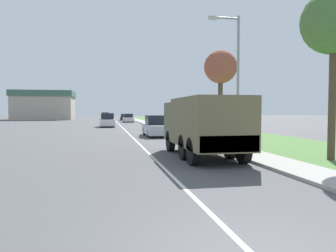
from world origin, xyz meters
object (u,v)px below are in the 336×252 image
object	(u,v)px
car_fourth_ahead	(125,117)
lamp_post	(234,70)
military_truck	(203,123)
car_second_ahead	(107,121)
car_farthest_ahead	(105,116)
car_third_ahead	(128,118)
car_nearest_ahead	(157,127)

from	to	relation	value
car_fourth_ahead	lamp_post	bearing A→B (deg)	-87.30
military_truck	car_second_ahead	distance (m)	28.60
lamp_post	car_farthest_ahead	bearing A→B (deg)	95.74
military_truck	car_second_ahead	bearing A→B (deg)	98.07
military_truck	lamp_post	world-z (taller)	lamp_post
car_second_ahead	car_farthest_ahead	xyz separation A→B (m)	(-0.23, 38.97, -0.05)
military_truck	car_farthest_ahead	bearing A→B (deg)	93.61
military_truck	car_third_ahead	bearing A→B (deg)	90.28
military_truck	car_nearest_ahead	world-z (taller)	military_truck
car_nearest_ahead	lamp_post	size ratio (longest dim) A/B	0.70
car_nearest_ahead	military_truck	bearing A→B (deg)	-89.29
military_truck	lamp_post	size ratio (longest dim) A/B	0.96
car_fourth_ahead	car_third_ahead	bearing A→B (deg)	-89.98
military_truck	car_farthest_ahead	distance (m)	67.42
car_fourth_ahead	military_truck	bearing A→B (deg)	-89.77
car_third_ahead	car_farthest_ahead	world-z (taller)	car_farthest_ahead
car_fourth_ahead	car_farthest_ahead	distance (m)	12.15
car_farthest_ahead	car_nearest_ahead	bearing A→B (deg)	-85.73
car_farthest_ahead	military_truck	bearing A→B (deg)	-86.39
car_third_ahead	military_truck	bearing A→B (deg)	-89.72
car_farthest_ahead	lamp_post	size ratio (longest dim) A/B	0.63
car_second_ahead	lamp_post	bearing A→B (deg)	-76.44
military_truck	car_second_ahead	world-z (taller)	military_truck
car_second_ahead	lamp_post	size ratio (longest dim) A/B	0.66
military_truck	car_fourth_ahead	size ratio (longest dim) A/B	1.51
military_truck	car_fourth_ahead	distance (m)	55.83
car_fourth_ahead	car_farthest_ahead	size ratio (longest dim) A/B	1.02
car_second_ahead	military_truck	bearing A→B (deg)	-81.93
car_second_ahead	car_fourth_ahead	xyz separation A→B (m)	(3.79, 27.51, -0.15)
car_second_ahead	lamp_post	world-z (taller)	lamp_post
car_third_ahead	car_second_ahead	bearing A→B (deg)	-103.03
car_farthest_ahead	car_fourth_ahead	bearing A→B (deg)	-70.64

